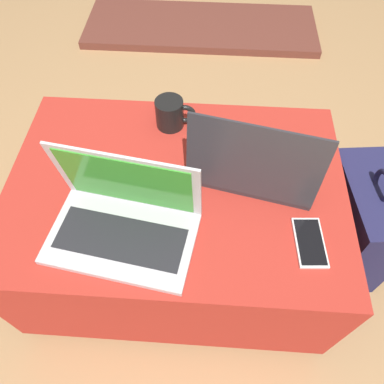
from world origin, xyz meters
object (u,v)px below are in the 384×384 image
at_px(coffee_mug, 171,113).
at_px(laptop_far, 254,163).
at_px(backpack, 358,225).
at_px(laptop_near, 124,219).
at_px(cell_phone, 310,242).

bearing_deg(coffee_mug, laptop_far, -36.69).
bearing_deg(backpack, laptop_far, 85.25).
relative_size(laptop_near, laptop_far, 1.03).
bearing_deg(laptop_near, coffee_mug, 87.38).
xyz_separation_m(laptop_far, cell_phone, (0.14, -0.21, -0.05)).
xyz_separation_m(laptop_near, backpack, (0.73, 0.21, -0.32)).
distance_m(laptop_near, laptop_far, 0.39).
bearing_deg(laptop_far, laptop_near, 43.56).
relative_size(laptop_far, coffee_mug, 3.09).
bearing_deg(cell_phone, laptop_near, -5.07).
xyz_separation_m(laptop_near, laptop_far, (0.33, 0.20, 0.00)).
bearing_deg(backpack, coffee_mug, 68.54).
relative_size(laptop_far, backpack, 0.82).
bearing_deg(coffee_mug, laptop_near, -101.69).
bearing_deg(coffee_mug, backpack, -15.15).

